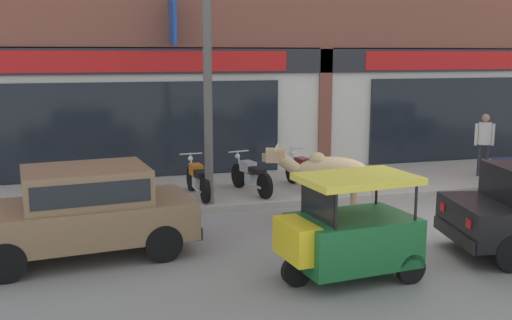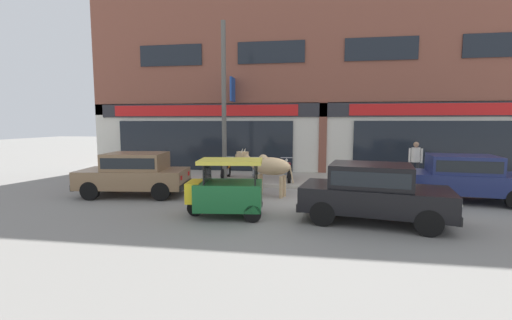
# 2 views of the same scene
# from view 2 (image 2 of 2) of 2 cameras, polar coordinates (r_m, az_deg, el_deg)

# --- Properties ---
(ground_plane) EXTENTS (90.00, 90.00, 0.00)m
(ground_plane) POSITION_cam_2_polar(r_m,az_deg,el_deg) (10.81, 11.97, -7.11)
(ground_plane) COLOR gray
(sidewalk) EXTENTS (19.00, 3.50, 0.14)m
(sidewalk) POSITION_cam_2_polar(r_m,az_deg,el_deg) (14.66, 11.17, -3.30)
(sidewalk) COLOR #A8A093
(sidewalk) RESTS_ON ground
(shop_building) EXTENTS (23.00, 1.40, 9.51)m
(shop_building) POSITION_cam_2_polar(r_m,az_deg,el_deg) (16.60, 11.23, 13.33)
(shop_building) COLOR brown
(shop_building) RESTS_ON ground
(cow) EXTENTS (2.08, 0.99, 1.61)m
(cow) POSITION_cam_2_polar(r_m,az_deg,el_deg) (11.49, 2.04, -1.08)
(cow) COLOR tan
(cow) RESTS_ON ground
(car_0) EXTENTS (3.76, 2.06, 1.46)m
(car_0) POSITION_cam_2_polar(r_m,az_deg,el_deg) (12.54, 31.31, -2.26)
(car_0) COLOR black
(car_0) RESTS_ON ground
(car_1) EXTENTS (3.74, 1.99, 1.46)m
(car_1) POSITION_cam_2_polar(r_m,az_deg,el_deg) (12.26, -19.55, -1.88)
(car_1) COLOR black
(car_1) RESTS_ON ground
(car_2) EXTENTS (3.80, 2.23, 1.46)m
(car_2) POSITION_cam_2_polar(r_m,az_deg,el_deg) (8.96, 18.86, -4.75)
(car_2) COLOR black
(car_2) RESTS_ON ground
(auto_rickshaw) EXTENTS (2.05, 1.34, 1.52)m
(auto_rickshaw) POSITION_cam_2_polar(r_m,az_deg,el_deg) (9.07, -4.99, -5.30)
(auto_rickshaw) COLOR black
(auto_rickshaw) RESTS_ON ground
(motorcycle_0) EXTENTS (0.52, 1.81, 0.88)m
(motorcycle_0) POSITION_cam_2_polar(r_m,az_deg,el_deg) (14.24, -5.02, -1.64)
(motorcycle_0) COLOR black
(motorcycle_0) RESTS_ON sidewalk
(motorcycle_1) EXTENTS (0.64, 1.79, 0.88)m
(motorcycle_1) POSITION_cam_2_polar(r_m,az_deg,el_deg) (14.03, -0.14, -1.73)
(motorcycle_1) COLOR black
(motorcycle_1) RESTS_ON sidewalk
(motorcycle_2) EXTENTS (0.54, 1.80, 0.88)m
(motorcycle_2) POSITION_cam_2_polar(r_m,az_deg,el_deg) (13.96, 5.31, -1.80)
(motorcycle_2) COLOR black
(motorcycle_2) RESTS_ON sidewalk
(pedestrian) EXTENTS (0.48, 0.32, 1.60)m
(pedestrian) POSITION_cam_2_polar(r_m,az_deg,el_deg) (14.55, 25.05, 0.34)
(pedestrian) COLOR #2D2D33
(pedestrian) RESTS_ON sidewalk
(utility_pole) EXTENTS (0.18, 0.18, 6.16)m
(utility_pole) POSITION_cam_2_polar(r_m,az_deg,el_deg) (13.43, -5.36, 9.41)
(utility_pole) COLOR #595651
(utility_pole) RESTS_ON sidewalk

